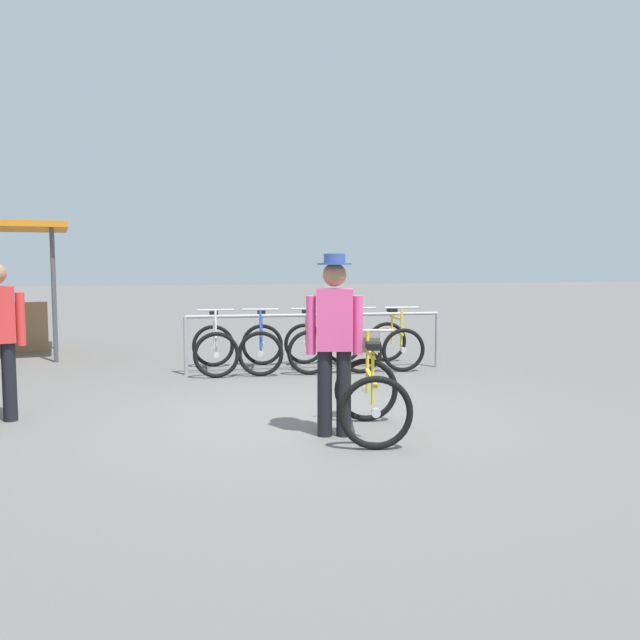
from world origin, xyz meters
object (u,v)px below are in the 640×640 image
Objects in this scene: racked_bike_blue at (261,347)px; racked_bike_orange at (307,345)px; racked_bike_yellow at (395,343)px; racked_bike_black at (351,344)px; person_with_featured_bike at (334,337)px; featured_bicycle at (370,387)px; racked_bike_white at (215,348)px.

racked_bike_blue is 0.70m from racked_bike_orange.
racked_bike_black is at bearing 178.59° from racked_bike_yellow.
racked_bike_yellow is at bearing -1.41° from racked_bike_orange.
racked_bike_yellow is 0.67× the size of person_with_featured_bike.
racked_bike_black is 0.70m from racked_bike_yellow.
featured_bicycle is (-0.79, -3.74, 0.08)m from racked_bike_black.
person_with_featured_bike reaches higher than racked_bike_white.
racked_bike_blue is 1.02× the size of racked_bike_orange.
racked_bike_orange is 0.94× the size of featured_bicycle.
racked_bike_orange and racked_bike_black have the same top height.
person_with_featured_bike is at bearing -76.32° from racked_bike_white.
featured_bicycle is at bearing 10.63° from person_with_featured_bike.
racked_bike_blue is 3.82m from featured_bicycle.
racked_bike_white is 0.94× the size of racked_bike_yellow.
racked_bike_black is 0.97× the size of racked_bike_yellow.
person_with_featured_bike is (0.94, -3.86, 0.58)m from racked_bike_white.
racked_bike_white is at bearing 103.68° from person_with_featured_bike.
racked_bike_blue is 3.89m from person_with_featured_bike.
racked_bike_white is 0.63× the size of person_with_featured_bike.
racked_bike_blue is 2.10m from racked_bike_yellow.
racked_bike_black is at bearing 78.06° from featured_bicycle.
racked_bike_blue is at bearing -1.41° from racked_bike_white.
racked_bike_white is 0.88× the size of featured_bicycle.
racked_bike_blue is at bearing 178.59° from racked_bike_yellow.
racked_bike_white is 0.94× the size of racked_bike_orange.
person_with_featured_bike is at bearing -86.44° from racked_bike_blue.
person_with_featured_bike is at bearing -116.16° from racked_bike_yellow.
person_with_featured_bike is (-0.37, -0.07, 0.50)m from featured_bicycle.
racked_bike_black is at bearing -1.41° from racked_bike_white.
featured_bicycle is 0.72× the size of person_with_featured_bike.
racked_bike_white is at bearing 178.59° from racked_bike_blue.
racked_bike_white is 4.01m from featured_bicycle.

